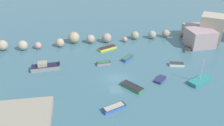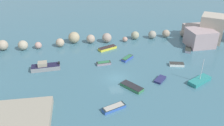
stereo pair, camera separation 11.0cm
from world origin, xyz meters
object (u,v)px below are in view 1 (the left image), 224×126
(moored_boat_9, at_px, (104,63))
(moored_boat_10, at_px, (160,79))
(moored_boat_7, at_px, (107,48))
(moored_boat_8, at_px, (188,50))
(stone_dock, at_px, (20,116))
(moored_boat_1, at_px, (200,80))
(moored_boat_5, at_px, (132,87))
(moored_boat_2, at_px, (177,64))
(moored_boat_0, at_px, (45,67))
(moored_boat_6, at_px, (127,58))
(moored_boat_4, at_px, (114,108))

(moored_boat_9, relative_size, moored_boat_10, 1.05)
(moored_boat_7, height_order, moored_boat_8, moored_boat_7)
(stone_dock, height_order, moored_boat_1, moored_boat_1)
(moored_boat_5, xyz_separation_m, moored_boat_7, (-1.44, 16.47, 0.04))
(moored_boat_7, height_order, moored_boat_9, moored_boat_7)
(stone_dock, height_order, moored_boat_2, stone_dock)
(moored_boat_0, distance_m, moored_boat_7, 15.32)
(moored_boat_0, distance_m, moored_boat_5, 17.80)
(moored_boat_6, bearing_deg, moored_boat_9, 150.33)
(moored_boat_6, bearing_deg, moored_boat_0, 140.78)
(moored_boat_2, xyz_separation_m, moored_boat_7, (-12.51, 10.38, 0.02))
(moored_boat_7, bearing_deg, moored_boat_2, 117.70)
(moored_boat_0, bearing_deg, stone_dock, 77.08)
(moored_boat_9, bearing_deg, moored_boat_10, 134.88)
(moored_boat_1, bearing_deg, moored_boat_2, 75.85)
(moored_boat_0, distance_m, moored_boat_4, 18.08)
(moored_boat_5, distance_m, moored_boat_6, 10.79)
(moored_boat_9, bearing_deg, moored_boat_5, 106.13)
(moored_boat_6, distance_m, moored_boat_7, 6.71)
(moored_boat_2, distance_m, moored_boat_7, 16.25)
(stone_dock, xyz_separation_m, moored_boat_10, (23.44, 5.94, -0.34))
(moored_boat_10, bearing_deg, moored_boat_4, -12.42)
(moored_boat_7, distance_m, moored_boat_10, 16.68)
(moored_boat_5, bearing_deg, moored_boat_10, 68.22)
(moored_boat_2, xyz_separation_m, moored_boat_4, (-15.22, -11.03, 0.00))
(stone_dock, distance_m, moored_boat_10, 24.18)
(moored_boat_4, distance_m, moored_boat_10, 11.72)
(moored_boat_0, height_order, moored_boat_1, moored_boat_1)
(stone_dock, distance_m, moored_boat_7, 26.59)
(moored_boat_7, relative_size, moored_boat_8, 1.49)
(moored_boat_5, distance_m, moored_boat_7, 16.53)
(moored_boat_2, bearing_deg, moored_boat_9, -177.77)
(moored_boat_1, height_order, moored_boat_6, moored_boat_1)
(moored_boat_5, distance_m, moored_boat_10, 5.87)
(stone_dock, relative_size, moored_boat_2, 2.84)
(moored_boat_0, xyz_separation_m, moored_boat_8, (31.70, 2.64, -0.32))
(moored_boat_2, xyz_separation_m, moored_boat_5, (-11.07, -6.09, -0.02))
(moored_boat_1, bearing_deg, stone_dock, 161.65)
(moored_boat_1, distance_m, moored_boat_7, 21.92)
(moored_boat_9, bearing_deg, moored_boat_4, 83.07)
(moored_boat_0, distance_m, moored_boat_1, 29.26)
(moored_boat_0, height_order, moored_boat_7, moored_boat_0)
(stone_dock, bearing_deg, moored_boat_1, 7.64)
(stone_dock, relative_size, moored_boat_6, 2.90)
(moored_boat_5, xyz_separation_m, moored_boat_9, (-3.45, 9.35, 0.03))
(moored_boat_1, distance_m, moored_boat_9, 18.70)
(moored_boat_2, height_order, moored_boat_9, moored_boat_2)
(moored_boat_9, bearing_deg, moored_boat_2, 163.20)
(moored_boat_2, relative_size, moored_boat_4, 0.80)
(moored_boat_9, distance_m, moored_boat_10, 12.13)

